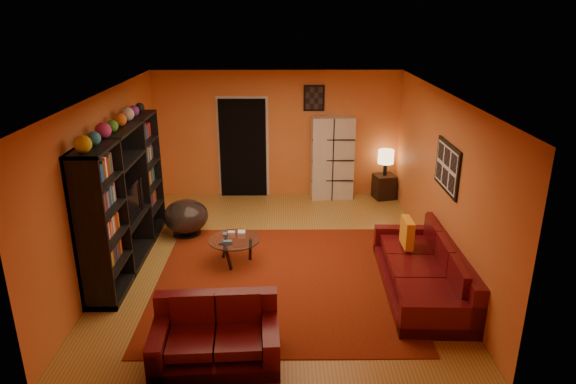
{
  "coord_description": "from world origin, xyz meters",
  "views": [
    {
      "loc": [
        0.13,
        -7.3,
        3.74
      ],
      "look_at": [
        0.2,
        0.1,
        1.09
      ],
      "focal_mm": 32.0,
      "sensor_mm": 36.0,
      "label": 1
    }
  ],
  "objects_px": {
    "tv": "(127,203)",
    "storage_cabinet": "(332,158)",
    "sofa": "(428,271)",
    "side_table": "(384,186)",
    "table_lamp": "(386,157)",
    "entertainment_unit": "(125,197)",
    "loveseat": "(216,335)",
    "coffee_table": "(234,242)",
    "bowl_chair": "(186,216)"
  },
  "relations": [
    {
      "from": "tv",
      "to": "storage_cabinet",
      "type": "distance_m",
      "value": 4.42
    },
    {
      "from": "sofa",
      "to": "side_table",
      "type": "relative_size",
      "value": 4.93
    },
    {
      "from": "tv",
      "to": "table_lamp",
      "type": "bearing_deg",
      "value": -57.54
    },
    {
      "from": "storage_cabinet",
      "to": "table_lamp",
      "type": "distance_m",
      "value": 1.09
    },
    {
      "from": "entertainment_unit",
      "to": "loveseat",
      "type": "relative_size",
      "value": 2.08
    },
    {
      "from": "storage_cabinet",
      "to": "side_table",
      "type": "bearing_deg",
      "value": -6.74
    },
    {
      "from": "tv",
      "to": "side_table",
      "type": "bearing_deg",
      "value": -57.54
    },
    {
      "from": "storage_cabinet",
      "to": "loveseat",
      "type": "bearing_deg",
      "value": -112.79
    },
    {
      "from": "coffee_table",
      "to": "table_lamp",
      "type": "xyz_separation_m",
      "value": [
        2.85,
        2.89,
        0.52
      ]
    },
    {
      "from": "coffee_table",
      "to": "storage_cabinet",
      "type": "distance_m",
      "value": 3.46
    },
    {
      "from": "entertainment_unit",
      "to": "side_table",
      "type": "distance_m",
      "value": 5.33
    },
    {
      "from": "side_table",
      "to": "table_lamp",
      "type": "xyz_separation_m",
      "value": [
        -0.0,
        0.0,
        0.63
      ]
    },
    {
      "from": "tv",
      "to": "bowl_chair",
      "type": "height_order",
      "value": "tv"
    },
    {
      "from": "sofa",
      "to": "bowl_chair",
      "type": "bearing_deg",
      "value": 154.96
    },
    {
      "from": "loveseat",
      "to": "tv",
      "type": "bearing_deg",
      "value": 30.89
    },
    {
      "from": "entertainment_unit",
      "to": "storage_cabinet",
      "type": "distance_m",
      "value": 4.41
    },
    {
      "from": "coffee_table",
      "to": "side_table",
      "type": "height_order",
      "value": "side_table"
    },
    {
      "from": "side_table",
      "to": "sofa",
      "type": "bearing_deg",
      "value": -91.24
    },
    {
      "from": "entertainment_unit",
      "to": "tv",
      "type": "bearing_deg",
      "value": -57.6
    },
    {
      "from": "sofa",
      "to": "coffee_table",
      "type": "height_order",
      "value": "sofa"
    },
    {
      "from": "tv",
      "to": "entertainment_unit",
      "type": "bearing_deg",
      "value": 32.4
    },
    {
      "from": "storage_cabinet",
      "to": "bowl_chair",
      "type": "distance_m",
      "value": 3.31
    },
    {
      "from": "sofa",
      "to": "coffee_table",
      "type": "xyz_separation_m",
      "value": [
        -2.77,
        0.81,
        0.08
      ]
    },
    {
      "from": "entertainment_unit",
      "to": "sofa",
      "type": "xyz_separation_m",
      "value": [
        4.42,
        -0.95,
        -0.77
      ]
    },
    {
      "from": "entertainment_unit",
      "to": "coffee_table",
      "type": "distance_m",
      "value": 1.79
    },
    {
      "from": "entertainment_unit",
      "to": "table_lamp",
      "type": "distance_m",
      "value": 5.27
    },
    {
      "from": "sofa",
      "to": "bowl_chair",
      "type": "xyz_separation_m",
      "value": [
        -3.71,
        1.9,
        0.05
      ]
    },
    {
      "from": "loveseat",
      "to": "side_table",
      "type": "height_order",
      "value": "loveseat"
    },
    {
      "from": "table_lamp",
      "to": "loveseat",
      "type": "bearing_deg",
      "value": -118.91
    },
    {
      "from": "tv",
      "to": "side_table",
      "type": "height_order",
      "value": "tv"
    },
    {
      "from": "side_table",
      "to": "table_lamp",
      "type": "bearing_deg",
      "value": 180.0
    },
    {
      "from": "tv",
      "to": "storage_cabinet",
      "type": "xyz_separation_m",
      "value": [
        3.36,
        2.88,
        -0.13
      ]
    },
    {
      "from": "entertainment_unit",
      "to": "tv",
      "type": "height_order",
      "value": "entertainment_unit"
    },
    {
      "from": "tv",
      "to": "coffee_table",
      "type": "xyz_separation_m",
      "value": [
        1.59,
        -0.06,
        -0.63
      ]
    },
    {
      "from": "coffee_table",
      "to": "storage_cabinet",
      "type": "bearing_deg",
      "value": 59.04
    },
    {
      "from": "bowl_chair",
      "to": "coffee_table",
      "type": "bearing_deg",
      "value": -49.38
    },
    {
      "from": "entertainment_unit",
      "to": "side_table",
      "type": "relative_size",
      "value": 6.0
    },
    {
      "from": "sofa",
      "to": "side_table",
      "type": "distance_m",
      "value": 3.7
    },
    {
      "from": "loveseat",
      "to": "coffee_table",
      "type": "bearing_deg",
      "value": -3.38
    },
    {
      "from": "storage_cabinet",
      "to": "bowl_chair",
      "type": "bearing_deg",
      "value": -149.71
    },
    {
      "from": "bowl_chair",
      "to": "sofa",
      "type": "bearing_deg",
      "value": -27.17
    },
    {
      "from": "bowl_chair",
      "to": "side_table",
      "type": "relative_size",
      "value": 1.54
    },
    {
      "from": "loveseat",
      "to": "side_table",
      "type": "bearing_deg",
      "value": -32.23
    },
    {
      "from": "tv",
      "to": "bowl_chair",
      "type": "xyz_separation_m",
      "value": [
        0.66,
        1.03,
        -0.65
      ]
    },
    {
      "from": "tv",
      "to": "sofa",
      "type": "bearing_deg",
      "value": -101.29
    },
    {
      "from": "entertainment_unit",
      "to": "tv",
      "type": "relative_size",
      "value": 3.24
    },
    {
      "from": "sofa",
      "to": "storage_cabinet",
      "type": "relative_size",
      "value": 1.45
    },
    {
      "from": "side_table",
      "to": "table_lamp",
      "type": "height_order",
      "value": "table_lamp"
    },
    {
      "from": "sofa",
      "to": "tv",
      "type": "bearing_deg",
      "value": 170.84
    },
    {
      "from": "coffee_table",
      "to": "bowl_chair",
      "type": "relative_size",
      "value": 1.03
    }
  ]
}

